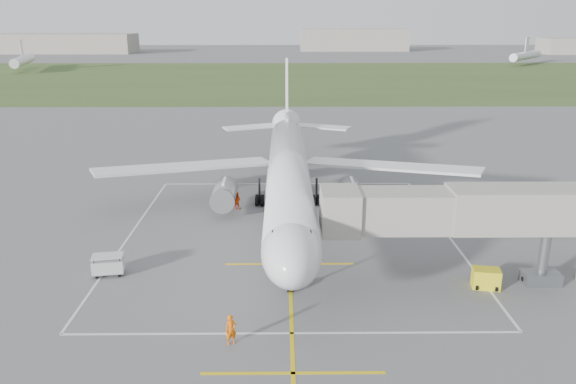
{
  "coord_description": "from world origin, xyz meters",
  "views": [
    {
      "loc": [
        -0.52,
        -49.93,
        18.34
      ],
      "look_at": [
        -0.08,
        -4.0,
        4.0
      ],
      "focal_mm": 35.0,
      "sensor_mm": 36.0,
      "label": 1
    }
  ],
  "objects_px": {
    "baggage_cart": "(108,265)",
    "ramp_worker_nose": "(231,330)",
    "airliner": "(288,173)",
    "gpu_unit": "(486,278)",
    "jet_bridge": "(516,222)",
    "ramp_worker_wing": "(237,200)"
  },
  "relations": [
    {
      "from": "baggage_cart",
      "to": "ramp_worker_nose",
      "type": "distance_m",
      "value": 13.62
    },
    {
      "from": "baggage_cart",
      "to": "ramp_worker_nose",
      "type": "bearing_deg",
      "value": -52.42
    },
    {
      "from": "airliner",
      "to": "gpu_unit",
      "type": "height_order",
      "value": "airliner"
    },
    {
      "from": "jet_bridge",
      "to": "ramp_worker_wing",
      "type": "bearing_deg",
      "value": 141.13
    },
    {
      "from": "airliner",
      "to": "ramp_worker_nose",
      "type": "bearing_deg",
      "value": -99.28
    },
    {
      "from": "airliner",
      "to": "ramp_worker_nose",
      "type": "height_order",
      "value": "airliner"
    },
    {
      "from": "jet_bridge",
      "to": "airliner",
      "type": "bearing_deg",
      "value": 137.81
    },
    {
      "from": "ramp_worker_nose",
      "to": "baggage_cart",
      "type": "bearing_deg",
      "value": 112.84
    },
    {
      "from": "airliner",
      "to": "baggage_cart",
      "type": "bearing_deg",
      "value": -137.16
    },
    {
      "from": "jet_bridge",
      "to": "ramp_worker_nose",
      "type": "bearing_deg",
      "value": -158.52
    },
    {
      "from": "airliner",
      "to": "ramp_worker_wing",
      "type": "xyz_separation_m",
      "value": [
        -5.12,
        2.55,
        -3.52
      ]
    },
    {
      "from": "gpu_unit",
      "to": "ramp_worker_wing",
      "type": "xyz_separation_m",
      "value": [
        -18.95,
        17.36,
        0.18
      ]
    },
    {
      "from": "airliner",
      "to": "jet_bridge",
      "type": "distance_m",
      "value": 21.22
    },
    {
      "from": "airliner",
      "to": "gpu_unit",
      "type": "relative_size",
      "value": 22.69
    },
    {
      "from": "jet_bridge",
      "to": "baggage_cart",
      "type": "height_order",
      "value": "jet_bridge"
    },
    {
      "from": "airliner",
      "to": "gpu_unit",
      "type": "distance_m",
      "value": 20.6
    },
    {
      "from": "jet_bridge",
      "to": "gpu_unit",
      "type": "height_order",
      "value": "jet_bridge"
    },
    {
      "from": "jet_bridge",
      "to": "gpu_unit",
      "type": "xyz_separation_m",
      "value": [
        -1.89,
        -0.57,
        -4.05
      ]
    },
    {
      "from": "airliner",
      "to": "jet_bridge",
      "type": "xyz_separation_m",
      "value": [
        15.72,
        -14.25,
        0.35
      ]
    },
    {
      "from": "airliner",
      "to": "gpu_unit",
      "type": "bearing_deg",
      "value": -46.97
    },
    {
      "from": "baggage_cart",
      "to": "jet_bridge",
      "type": "bearing_deg",
      "value": -12.59
    },
    {
      "from": "airliner",
      "to": "ramp_worker_wing",
      "type": "distance_m",
      "value": 6.71
    }
  ]
}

